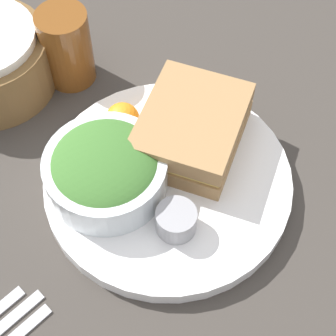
% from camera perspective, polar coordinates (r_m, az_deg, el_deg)
% --- Properties ---
extents(ground_plane, '(4.00, 4.00, 0.00)m').
position_cam_1_polar(ground_plane, '(0.68, 0.00, -1.87)').
color(ground_plane, '#3D3833').
extents(plate, '(0.29, 0.29, 0.02)m').
position_cam_1_polar(plate, '(0.67, 0.00, -1.41)').
color(plate, white).
rests_on(plate, ground_plane).
extents(sandwich, '(0.15, 0.13, 0.06)m').
position_cam_1_polar(sandwich, '(0.67, 2.24, 4.14)').
color(sandwich, '#A37A4C').
rests_on(sandwich, plate).
extents(salad_bowl, '(0.14, 0.14, 0.06)m').
position_cam_1_polar(salad_bowl, '(0.63, -6.35, -0.16)').
color(salad_bowl, white).
rests_on(salad_bowl, plate).
extents(dressing_cup, '(0.05, 0.05, 0.03)m').
position_cam_1_polar(dressing_cup, '(0.61, 0.83, -5.34)').
color(dressing_cup, '#99999E').
rests_on(dressing_cup, plate).
extents(orange_wedge, '(0.04, 0.04, 0.04)m').
position_cam_1_polar(orange_wedge, '(0.68, -4.64, 4.95)').
color(orange_wedge, orange).
rests_on(orange_wedge, plate).
extents(drink_glass, '(0.07, 0.07, 0.11)m').
position_cam_1_polar(drink_glass, '(0.76, -10.27, 12.00)').
color(drink_glass, brown).
rests_on(drink_glass, ground_plane).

